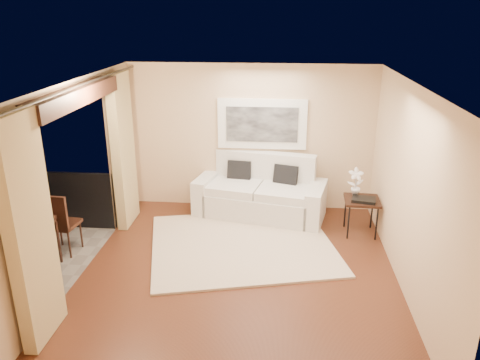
# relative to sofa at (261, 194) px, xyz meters

# --- Properties ---
(floor) EXTENTS (5.00, 5.00, 0.00)m
(floor) POSITION_rel_sofa_xyz_m (-0.22, -2.10, -0.39)
(floor) COLOR #562B19
(floor) RESTS_ON ground
(room_shell) EXTENTS (5.00, 6.40, 5.00)m
(room_shell) POSITION_rel_sofa_xyz_m (-2.35, -2.10, 2.13)
(room_shell) COLOR white
(room_shell) RESTS_ON ground
(balcony) EXTENTS (1.81, 2.60, 1.17)m
(balcony) POSITION_rel_sofa_xyz_m (-3.53, -2.10, -0.22)
(balcony) COLOR #605B56
(balcony) RESTS_ON ground
(curtains) EXTENTS (0.16, 4.80, 2.64)m
(curtains) POSITION_rel_sofa_xyz_m (-2.33, -2.10, 0.94)
(curtains) COLOR tan
(curtains) RESTS_ON ground
(artwork) EXTENTS (1.62, 0.07, 0.92)m
(artwork) POSITION_rel_sofa_xyz_m (-0.02, 0.36, 1.23)
(artwork) COLOR white
(artwork) RESTS_ON room_shell
(rug) EXTENTS (3.37, 3.10, 0.04)m
(rug) POSITION_rel_sofa_xyz_m (-0.24, -1.26, -0.37)
(rug) COLOR beige
(rug) RESTS_ON floor
(sofa) EXTENTS (2.46, 1.45, 1.11)m
(sofa) POSITION_rel_sofa_xyz_m (0.00, 0.00, 0.00)
(sofa) COLOR silver
(sofa) RESTS_ON floor
(side_table) EXTENTS (0.59, 0.59, 0.62)m
(side_table) POSITION_rel_sofa_xyz_m (1.71, -0.64, 0.17)
(side_table) COLOR black
(side_table) RESTS_ON floor
(tray) EXTENTS (0.43, 0.35, 0.05)m
(tray) POSITION_rel_sofa_xyz_m (1.72, -0.72, 0.25)
(tray) COLOR black
(tray) RESTS_ON side_table
(orchid) EXTENTS (0.27, 0.19, 0.49)m
(orchid) POSITION_rel_sofa_xyz_m (1.60, -0.50, 0.47)
(orchid) COLOR white
(orchid) RESTS_ON side_table
(bistro_table) EXTENTS (0.76, 0.76, 0.73)m
(bistro_table) POSITION_rel_sofa_xyz_m (-3.16, -2.29, 0.26)
(bistro_table) COLOR black
(bistro_table) RESTS_ON balcony
(balcony_chair_far) EXTENTS (0.48, 0.48, 1.01)m
(balcony_chair_far) POSITION_rel_sofa_xyz_m (-2.98, -1.81, 0.20)
(balcony_chair_far) COLOR black
(balcony_chair_far) RESTS_ON balcony
(ice_bucket) EXTENTS (0.18, 0.18, 0.20)m
(ice_bucket) POSITION_rel_sofa_xyz_m (-3.34, -2.22, 0.44)
(ice_bucket) COLOR silver
(ice_bucket) RESTS_ON bistro_table
(candle) EXTENTS (0.06, 0.06, 0.07)m
(candle) POSITION_rel_sofa_xyz_m (-3.14, -2.19, 0.37)
(candle) COLOR red
(candle) RESTS_ON bistro_table
(vase) EXTENTS (0.04, 0.04, 0.18)m
(vase) POSITION_rel_sofa_xyz_m (-3.19, -2.50, 0.43)
(vase) COLOR white
(vase) RESTS_ON bistro_table
(glass_a) EXTENTS (0.06, 0.06, 0.12)m
(glass_a) POSITION_rel_sofa_xyz_m (-3.04, -2.40, 0.40)
(glass_a) COLOR silver
(glass_a) RESTS_ON bistro_table
(glass_b) EXTENTS (0.06, 0.06, 0.12)m
(glass_b) POSITION_rel_sofa_xyz_m (-3.00, -2.26, 0.40)
(glass_b) COLOR silver
(glass_b) RESTS_ON bistro_table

